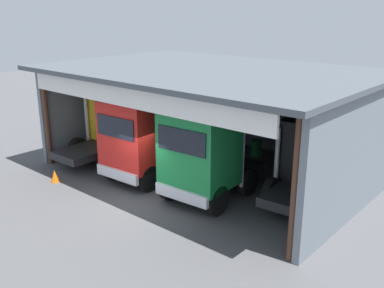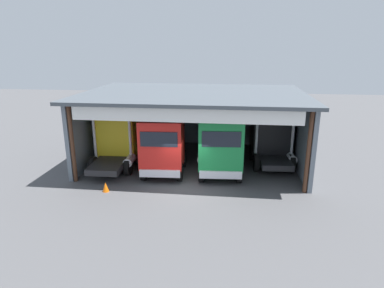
% 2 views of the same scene
% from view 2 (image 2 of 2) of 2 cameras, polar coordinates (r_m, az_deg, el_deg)
% --- Properties ---
extents(ground_plane, '(80.00, 80.00, 0.00)m').
position_cam_2_polar(ground_plane, '(19.03, -1.15, -7.47)').
color(ground_plane, '#4C4C4F').
rests_on(ground_plane, ground).
extents(workshop_shed, '(14.34, 10.00, 4.86)m').
position_cam_2_polar(workshop_shed, '(23.10, 0.63, 5.76)').
color(workshop_shed, slate).
rests_on(workshop_shed, ground).
extents(truck_yellow_center_left_bay, '(2.82, 5.10, 3.43)m').
position_cam_2_polar(truck_yellow_center_left_bay, '(22.38, -12.72, 0.74)').
color(truck_yellow_center_left_bay, yellow).
rests_on(truck_yellow_center_left_bay, ground).
extents(truck_red_left_bay, '(2.81, 5.11, 3.67)m').
position_cam_2_polar(truck_red_left_bay, '(20.16, -5.06, -0.33)').
color(truck_red_left_bay, red).
rests_on(truck_red_left_bay, ground).
extents(truck_green_yard_outside, '(2.88, 4.78, 3.77)m').
position_cam_2_polar(truck_green_yard_outside, '(19.81, 4.86, -0.47)').
color(truck_green_yard_outside, '#197F3D').
rests_on(truck_green_yard_outside, ground).
extents(truck_black_right_bay, '(2.86, 4.56, 3.28)m').
position_cam_2_polar(truck_black_right_bay, '(22.74, 13.55, 0.80)').
color(truck_black_right_bay, black).
rests_on(truck_black_right_bay, ground).
extents(oil_drum, '(0.58, 0.58, 0.88)m').
position_cam_2_polar(oil_drum, '(26.09, 2.18, 0.31)').
color(oil_drum, '#197233').
rests_on(oil_drum, ground).
extents(tool_cart, '(0.90, 0.60, 1.00)m').
position_cam_2_polar(tool_cart, '(26.61, -2.52, 0.76)').
color(tool_cart, black).
rests_on(tool_cart, ground).
extents(traffic_cone, '(0.36, 0.36, 0.56)m').
position_cam_2_polar(traffic_cone, '(19.01, -14.67, -7.15)').
color(traffic_cone, orange).
rests_on(traffic_cone, ground).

